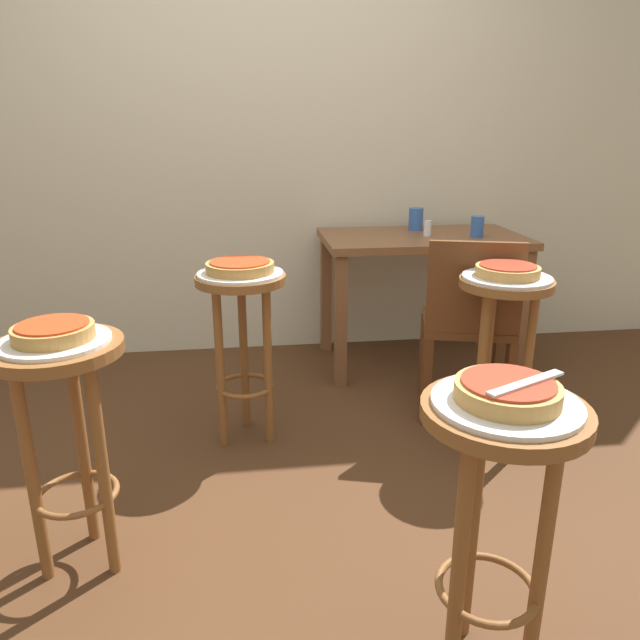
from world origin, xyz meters
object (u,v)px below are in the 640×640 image
(stool_leftside, at_px, (502,327))
(stool_rear, at_px, (242,322))
(dining_table, at_px, (421,257))
(pizza_server_knife, at_px, (526,383))
(pizza_middle, at_px, (53,332))
(serving_plate_leftside, at_px, (507,278))
(serving_plate_middle, at_px, (55,341))
(condiment_shaker, at_px, (428,228))
(cup_near_edge, at_px, (477,227))
(wooden_chair, at_px, (469,321))
(cup_far_edge, at_px, (416,219))
(stool_foreground, at_px, (497,485))
(pizza_rear, at_px, (240,267))
(serving_plate_foreground, at_px, (506,403))
(serving_plate_rear, at_px, (240,274))
(stool_middle, at_px, (65,408))
(pizza_foreground, at_px, (507,391))
(pizza_leftside, at_px, (508,271))

(stool_leftside, relative_size, stool_rear, 1.00)
(dining_table, distance_m, pizza_server_knife, 2.09)
(pizza_middle, xyz_separation_m, stool_leftside, (1.56, 0.53, -0.23))
(serving_plate_leftside, bearing_deg, dining_table, 93.15)
(serving_plate_leftside, bearing_deg, pizza_server_knife, -112.42)
(serving_plate_middle, xyz_separation_m, condiment_shaker, (1.52, 1.46, 0.04))
(cup_near_edge, relative_size, wooden_chair, 0.13)
(cup_near_edge, distance_m, wooden_chair, 0.71)
(serving_plate_leftside, bearing_deg, wooden_chair, 95.34)
(cup_far_edge, distance_m, pizza_server_knife, 2.24)
(stool_foreground, bearing_deg, condiment_shaker, 77.54)
(dining_table, xyz_separation_m, cup_near_edge, (0.27, -0.09, 0.18))
(stool_rear, height_order, pizza_rear, pizza_rear)
(stool_foreground, height_order, dining_table, dining_table)
(stool_foreground, height_order, stool_rear, same)
(cup_near_edge, height_order, pizza_server_knife, cup_near_edge)
(serving_plate_foreground, height_order, serving_plate_middle, same)
(dining_table, xyz_separation_m, pizza_server_knife, (-0.39, -2.04, 0.17))
(stool_rear, xyz_separation_m, serving_plate_rear, (0.00, 0.00, 0.20))
(pizza_rear, bearing_deg, cup_far_edge, 42.70)
(pizza_middle, xyz_separation_m, wooden_chair, (1.53, 0.81, -0.30))
(stool_rear, bearing_deg, pizza_middle, -125.25)
(cup_near_edge, relative_size, pizza_server_knife, 0.50)
(stool_middle, distance_m, wooden_chair, 1.73)
(stool_foreground, relative_size, serving_plate_leftside, 2.10)
(stool_foreground, distance_m, wooden_chair, 1.42)
(stool_rear, height_order, wooden_chair, wooden_chair)
(serving_plate_foreground, relative_size, dining_table, 0.30)
(pizza_middle, bearing_deg, stool_leftside, 18.66)
(serving_plate_foreground, distance_m, pizza_middle, 1.21)
(stool_foreground, height_order, pizza_rear, pizza_rear)
(stool_foreground, height_order, pizza_foreground, pizza_foreground)
(pizza_middle, bearing_deg, stool_foreground, -26.36)
(pizza_foreground, relative_size, pizza_server_knife, 1.03)
(stool_middle, bearing_deg, stool_foreground, -26.36)
(pizza_foreground, height_order, stool_rear, pizza_foreground)
(serving_plate_foreground, bearing_deg, condiment_shaker, 77.54)
(stool_leftside, height_order, pizza_server_knife, pizza_server_knife)
(stool_foreground, bearing_deg, pizza_rear, 114.00)
(stool_leftside, height_order, dining_table, dining_table)
(serving_plate_middle, xyz_separation_m, wooden_chair, (1.53, 0.81, -0.27))
(serving_plate_rear, distance_m, cup_near_edge, 1.42)
(serving_plate_leftside, xyz_separation_m, pizza_server_knife, (-0.45, -1.08, 0.06))
(serving_plate_foreground, relative_size, serving_plate_leftside, 0.93)
(stool_rear, xyz_separation_m, pizza_rear, (0.00, 0.00, 0.23))
(stool_foreground, relative_size, stool_middle, 1.00)
(stool_foreground, bearing_deg, serving_plate_foreground, 0.00)
(pizza_leftside, height_order, cup_far_edge, cup_far_edge)
(stool_middle, xyz_separation_m, pizza_rear, (0.52, 0.73, 0.23))
(stool_foreground, height_order, serving_plate_rear, serving_plate_rear)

